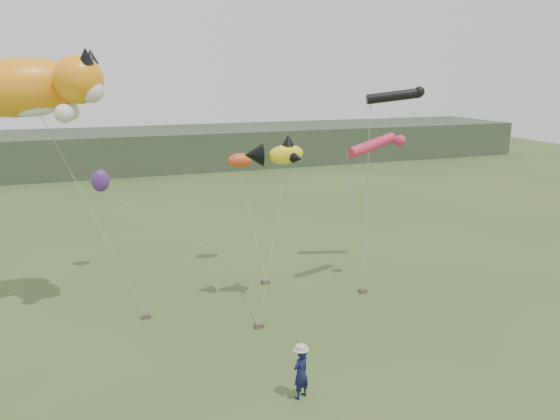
{
  "coord_description": "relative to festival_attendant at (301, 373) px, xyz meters",
  "views": [
    {
      "loc": [
        -6.27,
        -15.67,
        9.88
      ],
      "look_at": [
        0.63,
        3.0,
        4.93
      ],
      "focal_mm": 35.0,
      "sensor_mm": 36.0,
      "label": 1
    }
  ],
  "objects": [
    {
      "name": "festival_attendant",
      "position": [
        0.0,
        0.0,
        0.0
      ],
      "size": [
        0.73,
        0.63,
        1.69
      ],
      "primitive_type": "imported",
      "rotation": [
        0.0,
        0.0,
        3.59
      ],
      "color": "#111642",
      "rests_on": "ground"
    },
    {
      "name": "fish_kite",
      "position": [
        1.7,
        7.2,
        5.82
      ],
      "size": [
        2.57,
        1.71,
        1.3
      ],
      "color": "yellow",
      "rests_on": "ground"
    },
    {
      "name": "cat_kite",
      "position": [
        -7.31,
        9.6,
        8.57
      ],
      "size": [
        6.66,
        3.58,
        2.84
      ],
      "color": "orange",
      "rests_on": "ground"
    },
    {
      "name": "headland",
      "position": [
        -2.74,
        46.28,
        1.08
      ],
      "size": [
        90.0,
        13.0,
        4.0
      ],
      "color": "#2D3D28",
      "rests_on": "ground"
    },
    {
      "name": "misc_kites",
      "position": [
        -1.42,
        13.31,
        4.35
      ],
      "size": [
        7.91,
        2.13,
        1.79
      ],
      "color": "#DB4A1C",
      "rests_on": "ground"
    },
    {
      "name": "tube_kites",
      "position": [
        8.09,
        8.83,
        6.97
      ],
      "size": [
        5.01,
        3.24,
        3.11
      ],
      "color": "black",
      "rests_on": "ground"
    },
    {
      "name": "sandbag_anchors",
      "position": [
        -1.03,
        6.85,
        -0.76
      ],
      "size": [
        15.93,
        4.68,
        0.18
      ],
      "color": "brown",
      "rests_on": "ground"
    },
    {
      "name": "ground",
      "position": [
        0.38,
        1.59,
        -0.85
      ],
      "size": [
        120.0,
        120.0,
        0.0
      ],
      "primitive_type": "plane",
      "color": "#385123",
      "rests_on": "ground"
    }
  ]
}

